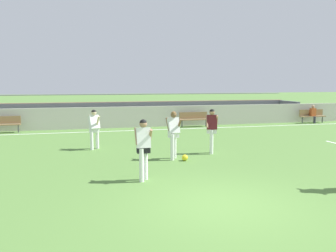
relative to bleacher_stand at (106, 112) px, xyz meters
The scene contains 13 objects.
ground_plane 16.29m from the bleacher_stand, 85.17° to the right, with size 160.00×160.00×0.00m, color #517A38.
field_line_sideline 3.96m from the bleacher_stand, 69.36° to the right, with size 44.00×0.12×0.01m, color white.
sideline_wall 2.59m from the bleacher_stand, 58.03° to the right, with size 48.00×0.16×1.27m, color #BCB7AD.
bleacher_stand is the anchor object (origin of this frame).
bench_near_wall_gap 5.87m from the bleacher_stand, 28.62° to the right, with size 1.80×0.40×0.90m.
bench_far_right 13.87m from the bleacher_stand, 11.69° to the right, with size 1.80×0.40×0.90m.
bench_far_left 6.39m from the bleacher_stand, 153.90° to the right, with size 1.80×0.40×0.90m.
spectator_seated 13.89m from the bleacher_stand, 12.16° to the right, with size 0.36×0.42×1.21m.
player_white_dropping_back 11.52m from the bleacher_stand, 82.37° to the right, with size 0.45×0.61×1.71m.
player_dark_on_ball 11.26m from the bleacher_stand, 73.42° to the right, with size 0.55×0.40×1.72m.
player_white_wide_right 8.88m from the bleacher_stand, 97.21° to the right, with size 0.48×0.66×1.63m.
player_white_challenging 13.86m from the bleacher_stand, 89.96° to the right, with size 0.45×0.50×1.72m.
soccer_ball 11.92m from the bleacher_stand, 81.07° to the right, with size 0.22×0.22×0.22m, color yellow.
Camera 1 is at (-3.01, -6.93, 2.71)m, focal length 37.17 mm.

